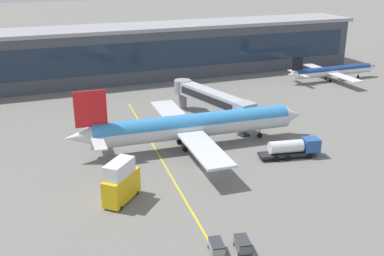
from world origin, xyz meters
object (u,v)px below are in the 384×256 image
object	(u,v)px
catering_lift	(121,182)
baggage_cart_0	(216,247)
commuter_jet_far	(333,71)
fuel_tanker	(293,148)
baggage_cart_1	(243,244)
main_airliner	(192,126)

from	to	relation	value
catering_lift	baggage_cart_0	bearing A→B (deg)	-65.33
catering_lift	commuter_jet_far	size ratio (longest dim) A/B	0.22
fuel_tanker	commuter_jet_far	xyz separation A→B (m)	(41.17, 42.44, 1.02)
catering_lift	baggage_cart_1	xyz separation A→B (m)	(10.63, -16.96, -2.28)
fuel_tanker	catering_lift	distance (m)	31.96
catering_lift	main_airliner	bearing A→B (deg)	41.78
catering_lift	commuter_jet_far	bearing A→B (deg)	32.63
main_airliner	baggage_cart_0	distance (m)	33.06
catering_lift	commuter_jet_far	world-z (taller)	commuter_jet_far
catering_lift	baggage_cart_0	size ratio (longest dim) A/B	2.29
commuter_jet_far	baggage_cart_1	bearing A→B (deg)	-134.36
fuel_tanker	baggage_cart_1	distance (m)	29.83
fuel_tanker	baggage_cart_1	xyz separation A→B (m)	(-21.02, -21.15, -0.96)
main_airliner	baggage_cart_0	world-z (taller)	main_airliner
catering_lift	baggage_cart_1	world-z (taller)	catering_lift
main_airliner	commuter_jet_far	distance (m)	64.10
baggage_cart_0	fuel_tanker	bearing A→B (deg)	40.32
baggage_cart_0	commuter_jet_far	bearing A→B (deg)	43.94
baggage_cart_0	commuter_jet_far	distance (m)	90.74
main_airliner	baggage_cart_1	world-z (taller)	main_airliner
baggage_cart_0	commuter_jet_far	xyz separation A→B (m)	(65.33, 62.94, 1.99)
baggage_cart_1	commuter_jet_far	size ratio (longest dim) A/B	0.10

